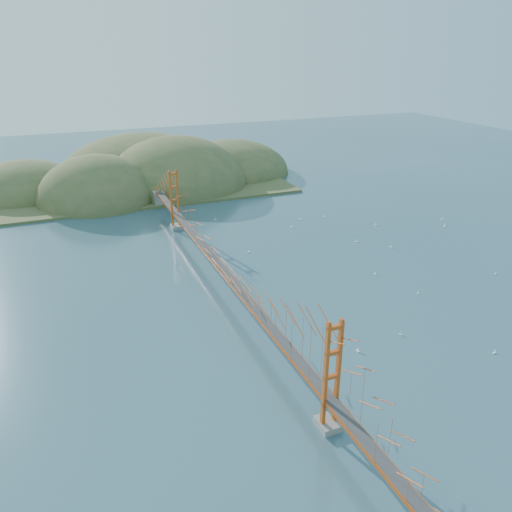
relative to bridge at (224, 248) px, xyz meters
name	(u,v)px	position (x,y,z in m)	size (l,w,h in m)	color
ground	(226,293)	(0.00, -0.18, -7.01)	(320.00, 320.00, 0.00)	#325465
bridge	(224,248)	(0.00, 0.00, 0.00)	(2.20, 94.40, 12.00)	gray
far_headlands	(150,181)	(2.21, 68.33, -7.01)	(84.00, 58.00, 25.00)	brown
sailboat_9	(445,226)	(50.04, 10.68, -6.85)	(0.68, 0.68, 0.73)	white
sailboat_0	(358,350)	(9.64, -20.41, -6.85)	(0.56, 0.64, 0.72)	white
sailboat_16	(356,241)	(28.95, 10.06, -6.86)	(0.56, 0.53, 0.63)	white
sailboat_11	(442,219)	(52.37, 14.16, -6.87)	(0.52, 0.50, 0.58)	white
sailboat_17	(375,225)	(37.52, 16.38, -6.85)	(0.64, 0.57, 0.73)	white
sailboat_7	(301,219)	(25.19, 25.23, -6.85)	(0.67, 0.67, 0.71)	white
sailboat_3	(249,252)	(8.72, 12.86, -6.85)	(0.69, 0.69, 0.74)	white
sailboat_10	(331,351)	(6.51, -19.44, -6.85)	(0.50, 0.61, 0.71)	white
sailboat_12	(215,219)	(8.75, 31.84, -6.87)	(0.52, 0.44, 0.60)	white
sailboat_13	(495,273)	(41.70, -10.30, -6.87)	(0.59, 0.59, 0.62)	white
sailboat_2	(494,352)	(24.34, -26.88, -6.86)	(0.55, 0.48, 0.63)	white
sailboat_14	(418,293)	(25.96, -11.09, -6.87)	(0.54, 0.54, 0.57)	white
sailboat_6	(400,334)	(16.57, -19.35, -6.87)	(0.54, 0.54, 0.57)	white
sailboat_1	(391,247)	(33.23, 5.41, -6.85)	(0.61, 0.65, 0.73)	white
sailboat_15	(325,216)	(30.77, 25.07, -6.86)	(0.51, 0.60, 0.69)	white
sailboat_4	(375,273)	(24.03, -3.05, -6.87)	(0.54, 0.54, 0.58)	white
sailboat_extra_0	(292,226)	(21.43, 21.84, -6.86)	(0.44, 0.54, 0.64)	white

